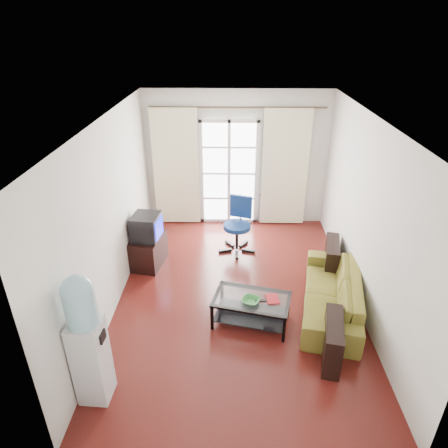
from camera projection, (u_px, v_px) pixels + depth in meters
The scene contains 20 objects.
floor at pixel (237, 295), 6.21m from camera, with size 5.20×5.20×0.00m, color #5D1C16.
ceiling at pixel (240, 121), 4.97m from camera, with size 5.20×5.20×0.00m, color white.
wall_back at pixel (237, 159), 7.90m from camera, with size 3.60×0.02×2.70m, color white.
wall_front at pixel (242, 357), 3.28m from camera, with size 3.60×0.02×2.70m, color white.
wall_left at pixel (111, 216), 5.62m from camera, with size 0.02×5.20×2.70m, color white.
wall_right at pixel (367, 219), 5.56m from camera, with size 0.02×5.20×2.70m, color white.
french_door at pixel (229, 173), 7.98m from camera, with size 1.16×0.06×2.15m.
curtain_rod at pixel (238, 107), 7.34m from camera, with size 0.04×0.04×3.30m, color #4C3F2D.
curtain_left at pixel (176, 168), 7.89m from camera, with size 0.90×0.07×2.35m, color #FFFDCD.
curtain_right at pixel (285, 169), 7.85m from camera, with size 0.90×0.07×2.35m, color #FFFDCD.
radiator at pixel (275, 209), 8.26m from camera, with size 0.64×0.12×0.64m, color gray.
sofa at pixel (332, 293), 5.79m from camera, with size 1.16×2.08×0.57m, color olive.
coffee_table at pixel (251, 307), 5.53m from camera, with size 1.15×0.82×0.42m.
bowl at pixel (251, 301), 5.37m from camera, with size 0.31×0.31×0.06m, color #2E7F3B.
book at pixel (266, 299), 5.42m from camera, with size 0.20×0.25×0.02m, color #AF1519.
remote at pixel (261, 300), 5.40m from camera, with size 0.15×0.04×0.02m, color black.
tv_stand at pixel (148, 251), 6.89m from camera, with size 0.48×0.72×0.53m, color black.
crt_tv at pixel (145, 227), 6.64m from camera, with size 0.53×0.53×0.43m.
task_chair at pixel (237, 235), 7.30m from camera, with size 0.87×0.87×1.01m.
water_cooler at pixel (87, 338), 4.18m from camera, with size 0.37×0.35×1.63m.
Camera 1 is at (-0.10, -5.02, 3.83)m, focal length 32.00 mm.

